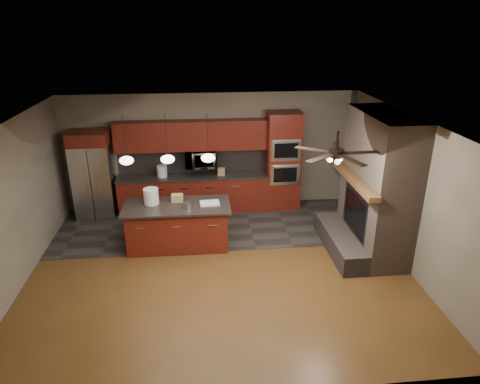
{
  "coord_description": "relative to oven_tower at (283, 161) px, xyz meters",
  "views": [
    {
      "loc": [
        -0.33,
        -6.97,
        4.4
      ],
      "look_at": [
        0.44,
        0.6,
        1.29
      ],
      "focal_mm": 32.0,
      "sensor_mm": 36.0,
      "label": 1
    }
  ],
  "objects": [
    {
      "name": "refrigerator",
      "position": [
        -4.46,
        -0.07,
        -0.16
      ],
      "size": [
        0.88,
        0.75,
        2.06
      ],
      "color": "silver",
      "rests_on": "ground"
    },
    {
      "name": "white_bucket",
      "position": [
        -3.01,
        -1.63,
        -0.11
      ],
      "size": [
        0.36,
        0.36,
        0.32
      ],
      "primitive_type": "cylinder",
      "rotation": [
        0.0,
        0.0,
        -0.25
      ],
      "color": "silver",
      "rests_on": "kitchen_island"
    },
    {
      "name": "ceiling",
      "position": [
        -1.7,
        -2.69,
        1.61
      ],
      "size": [
        7.0,
        6.0,
        0.02
      ],
      "primitive_type": "cube",
      "color": "white",
      "rests_on": "back_wall"
    },
    {
      "name": "ground",
      "position": [
        -1.7,
        -2.69,
        -1.19
      ],
      "size": [
        7.0,
        7.0,
        0.0
      ],
      "primitive_type": "plane",
      "color": "brown",
      "rests_on": "ground"
    },
    {
      "name": "pendant_left",
      "position": [
        -3.35,
        -1.99,
        0.77
      ],
      "size": [
        0.26,
        0.26,
        0.92
      ],
      "color": "black",
      "rests_on": "ceiling"
    },
    {
      "name": "ceiling_fan",
      "position": [
        0.1,
        -3.49,
        1.27
      ],
      "size": [
        1.27,
        1.33,
        0.41
      ],
      "color": "black",
      "rests_on": "ceiling"
    },
    {
      "name": "left_wall",
      "position": [
        -5.2,
        -2.69,
        0.21
      ],
      "size": [
        0.02,
        6.0,
        2.8
      ],
      "primitive_type": "cube",
      "color": "gray",
      "rests_on": "ground"
    },
    {
      "name": "pendant_center",
      "position": [
        -2.6,
        -1.99,
        0.77
      ],
      "size": [
        0.26,
        0.26,
        0.92
      ],
      "color": "black",
      "rests_on": "ceiling"
    },
    {
      "name": "paint_can",
      "position": [
        -2.29,
        -1.91,
        -0.21
      ],
      "size": [
        0.19,
        0.19,
        0.11
      ],
      "primitive_type": "cylinder",
      "rotation": [
        0.0,
        0.0,
        -0.13
      ],
      "color": "#ADADB2",
      "rests_on": "kitchen_island"
    },
    {
      "name": "oven_tower",
      "position": [
        0.0,
        0.0,
        0.0
      ],
      "size": [
        0.8,
        0.63,
        2.38
      ],
      "color": "maroon",
      "rests_on": "ground"
    },
    {
      "name": "counter_box",
      "position": [
        -1.5,
        -0.04,
        -0.2
      ],
      "size": [
        0.18,
        0.15,
        0.18
      ],
      "primitive_type": "cube",
      "rotation": [
        0.0,
        0.0,
        -0.13
      ],
      "color": "#A78256",
      "rests_on": "back_cabinetry"
    },
    {
      "name": "paint_tray",
      "position": [
        -1.84,
        -1.77,
        -0.25
      ],
      "size": [
        0.4,
        0.29,
        0.04
      ],
      "primitive_type": "cube",
      "rotation": [
        0.0,
        0.0,
        0.06
      ],
      "color": "white",
      "rests_on": "kitchen_island"
    },
    {
      "name": "counter_bucket",
      "position": [
        -2.9,
        0.01,
        -0.16
      ],
      "size": [
        0.31,
        0.31,
        0.27
      ],
      "primitive_type": "cylinder",
      "rotation": [
        0.0,
        0.0,
        0.4
      ],
      "color": "silver",
      "rests_on": "back_cabinetry"
    },
    {
      "name": "microwave",
      "position": [
        -1.98,
        0.06,
        0.11
      ],
      "size": [
        0.73,
        0.41,
        0.5
      ],
      "primitive_type": "imported",
      "color": "silver",
      "rests_on": "back_cabinetry"
    },
    {
      "name": "fireplace_column",
      "position": [
        1.34,
        -2.29,
        0.11
      ],
      "size": [
        1.3,
        2.1,
        2.8
      ],
      "color": "brown",
      "rests_on": "ground"
    },
    {
      "name": "cardboard_box",
      "position": [
        -2.49,
        -1.56,
        -0.2
      ],
      "size": [
        0.24,
        0.18,
        0.15
      ],
      "primitive_type": "cube",
      "rotation": [
        0.0,
        0.0,
        -0.04
      ],
      "color": "tan",
      "rests_on": "kitchen_island"
    },
    {
      "name": "back_wall",
      "position": [
        -1.7,
        0.31,
        0.21
      ],
      "size": [
        7.0,
        0.02,
        2.8
      ],
      "primitive_type": "cube",
      "color": "gray",
      "rests_on": "ground"
    },
    {
      "name": "right_wall",
      "position": [
        1.8,
        -2.69,
        0.21
      ],
      "size": [
        0.02,
        6.0,
        2.8
      ],
      "primitive_type": "cube",
      "color": "gray",
      "rests_on": "ground"
    },
    {
      "name": "back_cabinetry",
      "position": [
        -2.18,
        0.05,
        -0.3
      ],
      "size": [
        3.59,
        0.64,
        2.2
      ],
      "color": "maroon",
      "rests_on": "ground"
    },
    {
      "name": "slate_tile_patch",
      "position": [
        -1.7,
        -0.89,
        -1.19
      ],
      "size": [
        7.0,
        2.4,
        0.01
      ],
      "primitive_type": "cube",
      "color": "#312F2C",
      "rests_on": "ground"
    },
    {
      "name": "pendant_right",
      "position": [
        -1.85,
        -1.99,
        0.77
      ],
      "size": [
        0.26,
        0.26,
        0.92
      ],
      "color": "black",
      "rests_on": "ceiling"
    },
    {
      "name": "kitchen_island",
      "position": [
        -2.5,
        -1.77,
        -0.73
      ],
      "size": [
        2.15,
        0.99,
        0.92
      ],
      "rotation": [
        0.0,
        0.0,
        -0.01
      ],
      "color": "maroon",
      "rests_on": "ground"
    }
  ]
}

